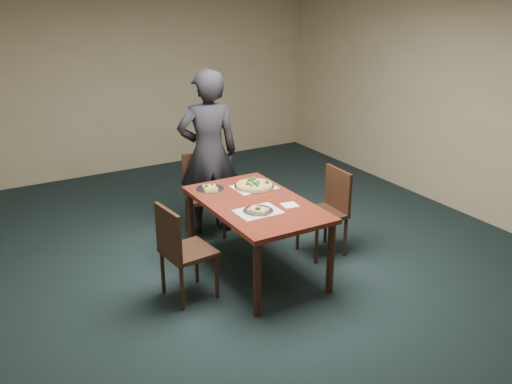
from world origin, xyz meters
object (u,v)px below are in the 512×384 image
dining_table (256,211)px  chair_far (203,189)px  chair_left (181,247)px  diner (208,153)px  slice_plate_near (258,210)px  slice_plate_far (210,188)px  pizza_pan (254,185)px  chair_right (329,207)px

dining_table → chair_far: bearing=91.6°
chair_left → diner: size_ratio=0.49×
slice_plate_near → slice_plate_far: (-0.12, 0.75, -0.00)m
diner → pizza_pan: size_ratio=4.56×
slice_plate_far → slice_plate_near: bearing=-80.6°
slice_plate_far → chair_right: bearing=-25.0°
chair_far → chair_left: same height
chair_left → slice_plate_near: bearing=-105.4°
diner → slice_plate_far: 0.68m
pizza_pan → slice_plate_far: 0.45m
diner → pizza_pan: diner is taller
diner → chair_right: bearing=138.9°
pizza_pan → diner: bearing=100.6°
chair_left → diner: diner is taller
diner → slice_plate_far: (-0.28, -0.60, -0.17)m
dining_table → diner: diner is taller
chair_far → slice_plate_far: bearing=-93.2°
dining_table → chair_right: 0.90m
chair_far → chair_right: bearing=-35.8°
dining_table → diner: (0.05, 1.13, 0.27)m
pizza_pan → slice_plate_far: pizza_pan is taller
dining_table → chair_far: chair_far is taller
dining_table → chair_left: (-0.83, -0.10, -0.14)m
chair_right → slice_plate_near: bearing=-74.6°
chair_far → pizza_pan: bearing=-59.1°
pizza_pan → slice_plate_near: 0.65m
dining_table → diner: size_ratio=0.80×
chair_left → chair_right: size_ratio=1.00×
slice_plate_near → slice_plate_far: bearing=99.4°
slice_plate_near → pizza_pan: bearing=63.0°
pizza_pan → chair_left: bearing=-155.8°
diner → slice_plate_far: size_ratio=6.66×
dining_table → pizza_pan: (0.19, 0.36, 0.12)m
chair_right → pizza_pan: bearing=-114.4°
chair_right → slice_plate_near: size_ratio=3.25×
dining_table → slice_plate_far: (-0.23, 0.53, 0.10)m
pizza_pan → slice_plate_near: size_ratio=1.46×
pizza_pan → slice_plate_near: pizza_pan is taller
slice_plate_near → chair_left: bearing=170.6°
pizza_pan → slice_plate_far: (-0.42, 0.17, -0.01)m
chair_right → pizza_pan: 0.82m
chair_far → slice_plate_far: 0.68m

